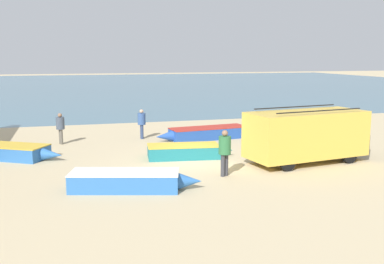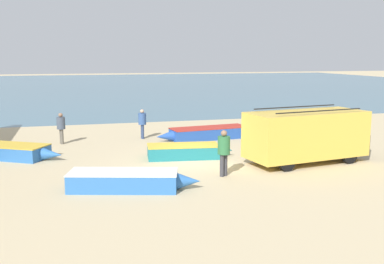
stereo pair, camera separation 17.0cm
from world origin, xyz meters
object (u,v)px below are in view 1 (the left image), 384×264
object	(u,v)px
fishing_rowboat_0	(205,133)
parked_van	(307,134)
fisherman_1	(225,149)
fisherman_0	(142,121)
fishing_rowboat_2	(283,127)
fishing_rowboat_3	(3,151)
fisherman_2	(60,126)
fishing_rowboat_1	(186,151)
fishing_rowboat_4	(130,181)

from	to	relation	value
fishing_rowboat_0	parked_van	bearing A→B (deg)	104.36
fisherman_1	fisherman_0	bearing A→B (deg)	-14.38
fishing_rowboat_0	fishing_rowboat_2	size ratio (longest dim) A/B	1.31
fishing_rowboat_3	fisherman_1	size ratio (longest dim) A/B	2.89
parked_van	fisherman_2	distance (m)	12.27
fisherman_1	fishing_rowboat_2	bearing A→B (deg)	-64.78
fishing_rowboat_1	fisherman_2	distance (m)	7.22
fishing_rowboat_2	fishing_rowboat_3	world-z (taller)	fishing_rowboat_2
fisherman_1	fisherman_2	distance (m)	10.11
fishing_rowboat_0	fisherman_2	distance (m)	7.64
fisherman_0	fishing_rowboat_4	bearing A→B (deg)	75.80
fishing_rowboat_0	fishing_rowboat_3	xyz separation A→B (m)	(-10.03, -2.06, -0.01)
fisherman_1	fishing_rowboat_4	bearing A→B (deg)	76.21
fishing_rowboat_3	fishing_rowboat_4	distance (m)	7.91
fishing_rowboat_4	fisherman_2	size ratio (longest dim) A/B	2.83
fisherman_0	fisherman_2	xyz separation A→B (m)	(-4.25, -0.40, -0.01)
fishing_rowboat_0	fishing_rowboat_4	xyz separation A→B (m)	(-5.24, -8.35, -0.00)
parked_van	fishing_rowboat_0	size ratio (longest dim) A/B	1.04
parked_van	fishing_rowboat_1	distance (m)	5.27
parked_van	fishing_rowboat_0	xyz separation A→B (m)	(-2.53, 6.36, -0.89)
parked_van	fisherman_2	world-z (taller)	parked_van
fishing_rowboat_0	fishing_rowboat_4	size ratio (longest dim) A/B	1.16
parked_van	fisherman_0	bearing A→B (deg)	119.61
fishing_rowboat_2	fisherman_0	xyz separation A→B (m)	(-8.36, 0.29, 0.64)
fisherman_0	fisherman_1	world-z (taller)	fisherman_1
fishing_rowboat_0	fisherman_2	xyz separation A→B (m)	(-7.59, 0.57, 0.64)
parked_van	fisherman_2	size ratio (longest dim) A/B	3.42
parked_van	fishing_rowboat_2	bearing A→B (deg)	61.47
fishing_rowboat_3	fisherman_2	size ratio (longest dim) A/B	3.16
fishing_rowboat_2	fishing_rowboat_4	size ratio (longest dim) A/B	0.88
fishing_rowboat_0	fishing_rowboat_3	world-z (taller)	fishing_rowboat_0
fishing_rowboat_1	fisherman_0	distance (m)	5.30
fishing_rowboat_2	fisherman_0	bearing A→B (deg)	-40.31
fisherman_1	parked_van	bearing A→B (deg)	-99.92
fishing_rowboat_3	fishing_rowboat_4	bearing A→B (deg)	-22.18
fisherman_1	fisherman_2	xyz separation A→B (m)	(-6.02, 8.12, -0.09)
fishing_rowboat_3	fishing_rowboat_2	bearing A→B (deg)	40.87
fishing_rowboat_1	fishing_rowboat_4	size ratio (longest dim) A/B	0.86
parked_van	fishing_rowboat_2	world-z (taller)	parked_van
fishing_rowboat_1	fisherman_2	world-z (taller)	fisherman_2
fishing_rowboat_1	fisherman_2	size ratio (longest dim) A/B	2.44
fisherman_0	fisherman_2	world-z (taller)	fisherman_0
fishing_rowboat_3	fisherman_2	bearing A→B (deg)	77.65
fishing_rowboat_0	fishing_rowboat_2	xyz separation A→B (m)	(5.03, 0.68, 0.01)
parked_van	fishing_rowboat_3	world-z (taller)	parked_van
fishing_rowboat_4	fisherman_2	world-z (taller)	fisherman_2
fishing_rowboat_2	fishing_rowboat_3	distance (m)	15.30
fishing_rowboat_2	fishing_rowboat_4	xyz separation A→B (m)	(-10.26, -9.04, -0.01)
fishing_rowboat_2	fisherman_1	size ratio (longest dim) A/B	2.28
fishing_rowboat_3	fisherman_1	xyz separation A→B (m)	(8.46, -5.50, 0.75)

